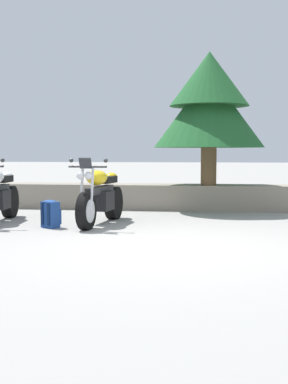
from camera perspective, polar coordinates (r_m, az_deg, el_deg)
The scene contains 5 objects.
ground_plane at distance 6.99m, azimuth 2.42°, elevation -6.10°, with size 120.00×120.00×0.00m, color gray.
stone_wall at distance 11.70m, azimuth 4.71°, elevation -0.54°, with size 36.00×0.80×0.55m, color gray.
motorcycle_yellow_centre at distance 9.25m, azimuth -4.76°, elevation -0.52°, with size 0.67×2.06×1.18m.
rider_backpack at distance 8.96m, azimuth -10.07°, elevation -2.29°, with size 0.35×0.34×0.47m.
pine_tree_mid_left at distance 11.51m, azimuth 7.07°, elevation 9.64°, with size 2.37×2.37×2.86m.
Camera 1 is at (0.66, -6.84, 1.26)m, focal length 49.27 mm.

